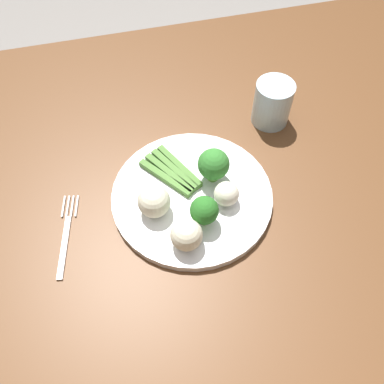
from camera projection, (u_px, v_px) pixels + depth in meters
name	position (u px, v px, depth m)	size (l,w,h in m)	color
ground_plane	(198.00, 312.00, 1.40)	(6.00, 6.00, 0.02)	gray
dining_table	(202.00, 210.00, 0.86)	(1.38, 1.02, 0.73)	brown
plate	(192.00, 196.00, 0.77)	(0.29, 0.29, 0.01)	white
asparagus_bundle	(172.00, 172.00, 0.78)	(0.11, 0.13, 0.01)	#47752D
broccoli_outer_edge	(204.00, 211.00, 0.70)	(0.05, 0.05, 0.06)	#568E33
broccoli_back_right	(214.00, 166.00, 0.74)	(0.06, 0.06, 0.07)	#609E3D
cauliflower_near_center	(154.00, 201.00, 0.72)	(0.06, 0.06, 0.06)	beige
cauliflower_front	(226.00, 194.00, 0.73)	(0.04, 0.04, 0.04)	silver
cauliflower_near_fork	(186.00, 235.00, 0.68)	(0.05, 0.05, 0.05)	beige
fork	(66.00, 234.00, 0.73)	(0.05, 0.17, 0.00)	silver
water_glass	(272.00, 103.00, 0.85)	(0.08, 0.08, 0.09)	silver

